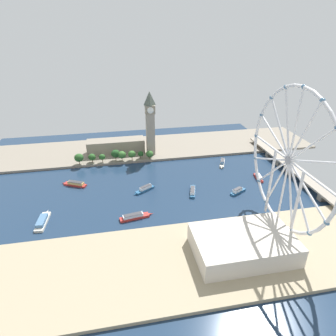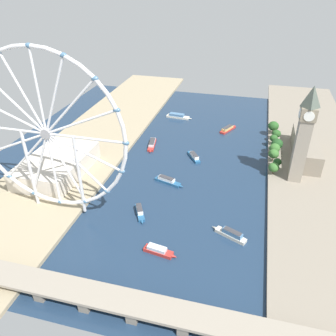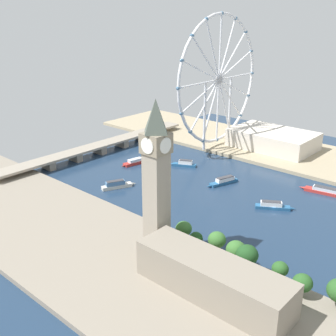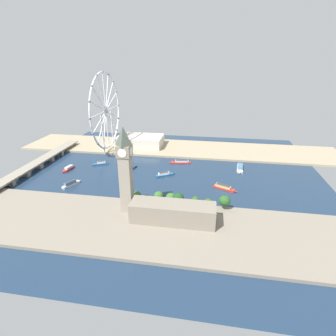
{
  "view_description": "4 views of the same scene",
  "coord_description": "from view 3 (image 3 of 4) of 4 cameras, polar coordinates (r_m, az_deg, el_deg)",
  "views": [
    {
      "loc": [
        279.98,
        -26.42,
        166.42
      ],
      "look_at": [
        -24.65,
        32.89,
        11.75
      ],
      "focal_mm": 31.68,
      "sensor_mm": 36.0,
      "label": 1
    },
    {
      "loc": [
        -47.17,
        293.54,
        164.26
      ],
      "look_at": [
        15.71,
        51.56,
        15.13
      ],
      "focal_mm": 36.04,
      "sensor_mm": 36.0,
      "label": 2
    },
    {
      "loc": [
        -240.85,
        -119.19,
        128.71
      ],
      "look_at": [
        -17.84,
        79.97,
        15.75
      ],
      "focal_mm": 45.51,
      "sensor_mm": 36.0,
      "label": 3
    },
    {
      "loc": [
        -310.31,
        -54.31,
        141.85
      ],
      "look_at": [
        -1.84,
        -3.16,
        13.03
      ],
      "focal_mm": 28.45,
      "sensor_mm": 36.0,
      "label": 4
    }
  ],
  "objects": [
    {
      "name": "ground_plane",
      "position": [
        297.96,
        13.96,
        -5.56
      ],
      "size": [
        399.68,
        399.68,
        0.0
      ],
      "primitive_type": "plane",
      "color": "#1E334C"
    },
    {
      "name": "riverbank_left",
      "position": [
        215.1,
        -1.37,
        -15.57
      ],
      "size": [
        90.0,
        520.0,
        3.0
      ],
      "primitive_type": "cube",
      "color": "gray",
      "rests_on": "ground_plane"
    },
    {
      "name": "clock_tower",
      "position": [
        221.1,
        -1.57,
        -1.05
      ],
      "size": [
        13.4,
        13.4,
        84.27
      ],
      "color": "gray",
      "rests_on": "riverbank_left"
    },
    {
      "name": "parliament_block",
      "position": [
        203.06,
        5.98,
        -14.46
      ],
      "size": [
        22.0,
        77.23,
        18.35
      ],
      "primitive_type": "cube",
      "color": "gray",
      "rests_on": "riverbank_left"
    },
    {
      "name": "tree_row_embankment",
      "position": [
        222.28,
        11.4,
        -11.67
      ],
      "size": [
        14.44,
        100.18,
        14.6
      ],
      "color": "#513823",
      "rests_on": "riverbank_left"
    },
    {
      "name": "ferris_wheel",
      "position": [
        405.13,
        6.84,
        11.57
      ],
      "size": [
        120.99,
        3.2,
        122.67
      ],
      "color": "silver",
      "rests_on": "riverbank_right"
    },
    {
      "name": "riverside_hall",
      "position": [
        418.19,
        13.88,
        3.75
      ],
      "size": [
        48.77,
        76.61,
        16.31
      ],
      "primitive_type": "cube",
      "color": "beige",
      "rests_on": "riverbank_right"
    },
    {
      "name": "river_bridge",
      "position": [
        405.27,
        -9.23,
        2.85
      ],
      "size": [
        211.68,
        16.66,
        8.69
      ],
      "color": "gray",
      "rests_on": "ground_plane"
    },
    {
      "name": "tour_boat_0",
      "position": [
        373.21,
        -4.58,
        0.79
      ],
      "size": [
        23.81,
        8.81,
        4.94
      ],
      "rotation": [
        0.0,
        0.0,
        2.99
      ],
      "color": "#B22D28",
      "rests_on": "ground_plane"
    },
    {
      "name": "tour_boat_1",
      "position": [
        367.45,
        2.18,
        0.57
      ],
      "size": [
        14.07,
        22.71,
        5.98
      ],
      "rotation": [
        0.0,
        0.0,
        2.05
      ],
      "color": "#235684",
      "rests_on": "ground_plane"
    },
    {
      "name": "tour_boat_2",
      "position": [
        334.63,
        20.18,
        -2.88
      ],
      "size": [
        10.8,
        32.83,
        5.0
      ],
      "rotation": [
        0.0,
        0.0,
        1.74
      ],
      "color": "#B22D28",
      "rests_on": "ground_plane"
    },
    {
      "name": "tour_boat_3",
      "position": [
        325.77,
        -6.84,
        -2.26
      ],
      "size": [
        26.34,
        14.74,
        6.11
      ],
      "rotation": [
        0.0,
        0.0,
        5.86
      ],
      "color": "beige",
      "rests_on": "ground_plane"
    },
    {
      "name": "tour_boat_5",
      "position": [
        333.47,
        7.45,
        -1.77
      ],
      "size": [
        28.45,
        12.27,
        5.59
      ],
      "rotation": [
        0.0,
        0.0,
        2.85
      ],
      "color": "#235684",
      "rests_on": "ground_plane"
    },
    {
      "name": "tour_boat_7",
      "position": [
        299.42,
        13.88,
        -4.94
      ],
      "size": [
        17.78,
        25.01,
        5.5
      ],
      "rotation": [
        0.0,
        0.0,
        5.28
      ],
      "color": "#235684",
      "rests_on": "ground_plane"
    }
  ]
}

